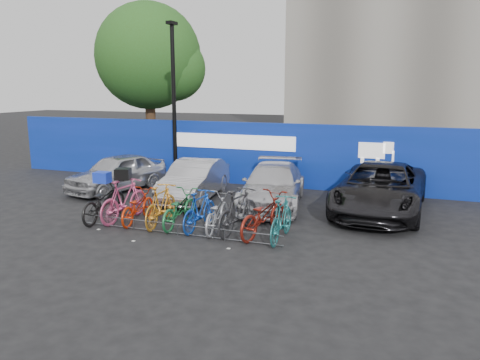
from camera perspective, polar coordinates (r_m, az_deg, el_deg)
The scene contains 21 objects.
ground at distance 12.67m, azimuth -6.35°, elevation -5.90°, with size 100.00×100.00×0.00m, color black.
hoarding at distance 17.84m, azimuth 2.18°, elevation 3.18°, with size 22.00×0.18×2.40m.
tree at distance 24.21m, azimuth -10.56°, elevation 14.32°, with size 5.40×5.20×7.80m.
lamppost at distance 18.37m, azimuth -8.07°, elevation 9.78°, with size 0.25×0.50×6.11m.
bike_rack at distance 12.11m, azimuth -7.63°, elevation -5.94°, with size 5.60×0.03×0.30m.
car_0 at distance 17.54m, azimuth -14.74°, elevation 0.90°, with size 1.58×3.93×1.34m, color #B1B3B7.
car_1 at distance 15.72m, azimuth -5.58°, elevation -0.02°, with size 1.38×3.97×1.31m, color #A1A0A4.
car_2 at distance 14.88m, azimuth 4.03°, elevation -0.65°, with size 1.83×4.50×1.31m, color silver.
car_3 at distance 14.63m, azimuth 16.73°, elevation -0.99°, with size 2.44×5.29×1.47m, color black.
bike_0 at distance 13.78m, azimuth -16.29°, elevation -2.53°, with size 0.72×2.07×1.09m, color black.
bike_1 at distance 13.55m, azimuth -13.93°, elevation -2.38°, with size 0.57×2.00×1.20m, color #BF4473.
bike_2 at distance 13.32m, azimuth -12.39°, elevation -3.17°, with size 0.61×1.76×0.92m, color red.
bike_3 at distance 12.89m, azimuth -9.61°, elevation -3.06°, with size 0.53×1.89×1.14m, color orange.
bike_4 at distance 12.76m, azimuth -7.44°, elevation -3.48°, with size 0.66×1.88×0.99m, color #1D6D38.
bike_5 at distance 12.38m, azimuth -4.93°, elevation -3.71°, with size 0.50×1.77×1.06m, color #113FAE.
bike_6 at distance 12.30m, azimuth -2.86°, elevation -4.00°, with size 0.65×1.85×0.97m, color #92949A.
bike_7 at distance 12.06m, azimuth -0.21°, elevation -3.79°, with size 0.55×1.96×1.18m, color #29292C.
bike_8 at distance 11.86m, azimuth 2.87°, elevation -4.28°, with size 0.73×2.08×1.10m, color maroon.
bike_9 at distance 11.54m, azimuth 5.08°, elevation -4.75°, with size 0.52×1.83×1.10m, color #1F6869.
cargo_crate at distance 13.63m, azimuth -16.45°, elevation 0.31°, with size 0.42×0.32×0.30m, color #1631C2.
cargo_topcase at distance 13.40m, azimuth -14.08°, elevation 0.74°, with size 0.41×0.36×0.30m, color black.
Camera 1 is at (5.44, -10.81, 3.74)m, focal length 35.00 mm.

